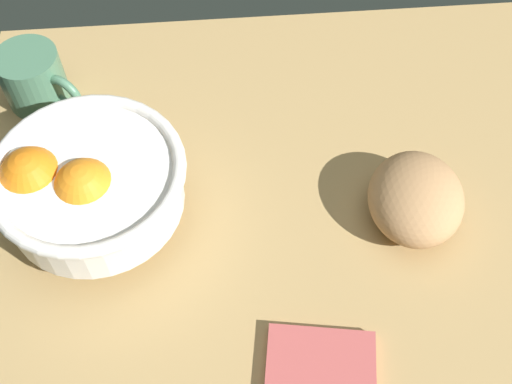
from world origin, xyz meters
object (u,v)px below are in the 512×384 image
fruit_bowl (86,184)px  mug (35,79)px  bread_loaf (416,199)px  napkin_folded (321,364)px

fruit_bowl → mug: bearing=-66.3°
bread_loaf → fruit_bowl: bearing=-4.9°
bread_loaf → mug: (46.99, -23.13, 0.26)cm
fruit_bowl → mug: fruit_bowl is taller
fruit_bowl → napkin_folded: size_ratio=1.94×
bread_loaf → napkin_folded: bearing=52.7°
fruit_bowl → bread_loaf: (-38.28, 3.31, -2.92)cm
napkin_folded → mug: mug is taller
bread_loaf → napkin_folded: size_ratio=1.13×
bread_loaf → mug: bearing=-26.2°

